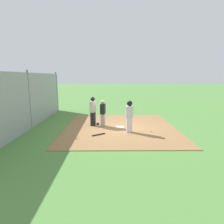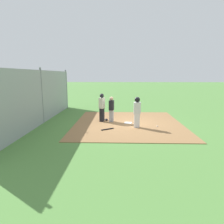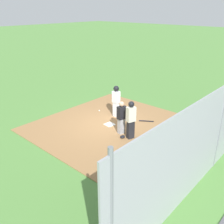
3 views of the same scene
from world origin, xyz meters
The scene contains 10 objects.
ground_plane centered at (0.00, 0.00, 0.00)m, with size 140.00×140.00×0.00m, color #51843D.
dirt_infield centered at (0.00, 0.00, 0.01)m, with size 7.20×6.40×0.03m, color olive.
home_plate centered at (0.00, 0.00, 0.04)m, with size 0.44×0.44×0.02m, color white.
catcher centered at (-0.31, -1.03, 0.85)m, with size 0.42×0.33×1.58m.
umpire centered at (-0.39, -1.63, 0.96)m, with size 0.45×0.37×1.76m.
runner centered at (1.00, 0.44, 1.02)m, with size 0.30×0.39×1.71m.
baseball_bat centered at (1.53, -1.18, 0.06)m, with size 0.06×0.06×0.76m, color black.
catcher_mask centered at (-0.63, -1.37, 0.09)m, with size 0.24×0.20×0.12m, color black.
baseball centered at (0.90, 1.60, 0.07)m, with size 0.07×0.07×0.07m, color white.
backstop_fence centered at (0.00, -5.23, 1.60)m, with size 12.00×0.10×3.35m.
Camera 1 is at (10.91, -0.58, 2.98)m, focal length 30.60 mm.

